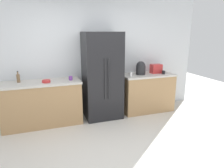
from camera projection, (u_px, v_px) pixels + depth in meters
name	position (u px, v px, depth m)	size (l,w,h in m)	color
ground_plane	(116.00, 154.00, 3.27)	(11.14, 11.14, 0.00)	beige
kitchen_back_panel	(87.00, 49.00, 4.64)	(5.57, 0.10, 3.03)	silver
counter_left	(43.00, 103.00, 4.23)	(1.58, 0.64, 0.91)	tan
counter_right	(147.00, 92.00, 5.01)	(1.27, 0.64, 0.91)	tan
refrigerator	(102.00, 76.00, 4.50)	(0.80, 0.67, 1.90)	black
toaster	(156.00, 69.00, 4.98)	(0.26, 0.18, 0.22)	red
rice_cooker	(141.00, 68.00, 4.81)	(0.23, 0.23, 0.32)	#262628
bottle_a	(18.00, 78.00, 4.06)	(0.07, 0.07, 0.23)	brown
cup_a	(131.00, 74.00, 4.62)	(0.07, 0.07, 0.09)	white
cup_b	(71.00, 78.00, 4.26)	(0.08, 0.08, 0.08)	purple
cup_c	(163.00, 72.00, 4.89)	(0.08, 0.08, 0.08)	black
bowl_a	(46.00, 81.00, 4.07)	(0.16, 0.16, 0.05)	red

